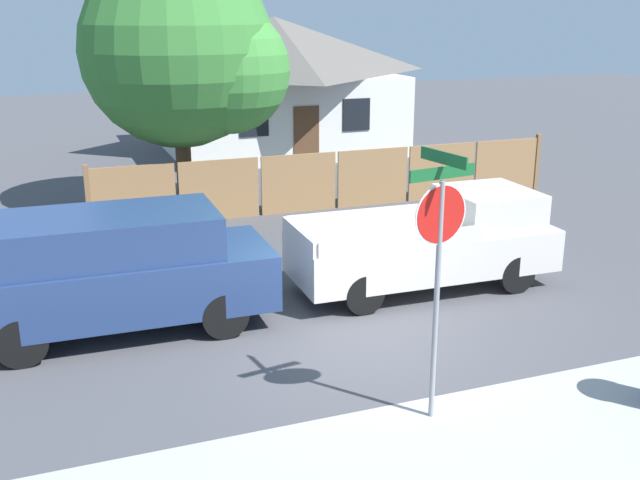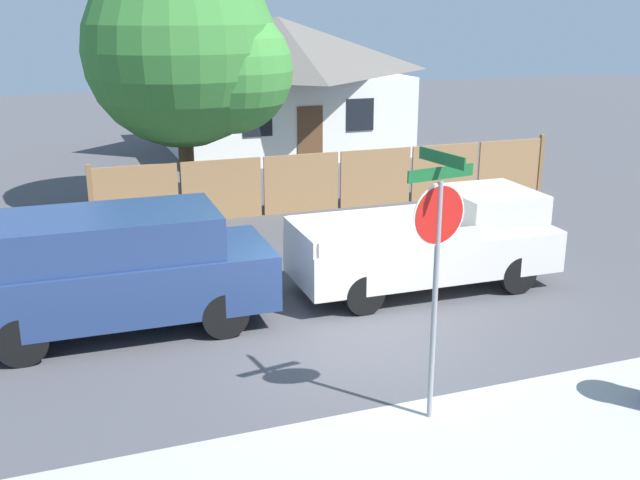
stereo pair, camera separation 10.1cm
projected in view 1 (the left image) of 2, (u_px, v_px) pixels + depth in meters
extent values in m
plane|color=#47474C|center=(359.00, 342.00, 12.01)|extent=(80.00, 80.00, 0.00)
cube|color=#A3A39E|center=(481.00, 464.00, 8.79)|extent=(36.00, 3.20, 0.01)
cube|color=#997047|center=(134.00, 197.00, 18.05)|extent=(2.03, 0.06, 1.53)
cube|color=#997047|center=(219.00, 190.00, 18.75)|extent=(2.03, 0.06, 1.53)
cube|color=#997047|center=(299.00, 183.00, 19.46)|extent=(2.03, 0.06, 1.53)
cube|color=#997047|center=(373.00, 177.00, 20.17)|extent=(2.03, 0.06, 1.53)
cube|color=#997047|center=(442.00, 171.00, 20.88)|extent=(2.03, 0.06, 1.53)
cube|color=#997047|center=(506.00, 166.00, 21.59)|extent=(2.03, 0.06, 1.53)
cube|color=brown|center=(88.00, 199.00, 17.68)|extent=(0.12, 0.12, 1.63)
cube|color=brown|center=(537.00, 162.00, 21.92)|extent=(0.12, 0.12, 1.63)
cube|color=white|center=(275.00, 111.00, 28.28)|extent=(8.12, 7.00, 2.81)
pyramid|color=#5B5651|center=(274.00, 45.00, 27.56)|extent=(8.77, 7.56, 2.03)
cube|color=black|center=(254.00, 120.00, 24.45)|extent=(1.00, 0.04, 1.10)
cube|color=black|center=(356.00, 115.00, 25.68)|extent=(1.00, 0.04, 1.10)
cube|color=brown|center=(306.00, 136.00, 25.25)|extent=(0.90, 0.04, 2.00)
cylinder|color=brown|center=(184.00, 167.00, 19.52)|extent=(0.40, 0.40, 2.31)
sphere|color=#387A33|center=(178.00, 50.00, 18.63)|extent=(4.86, 4.86, 4.86)
sphere|color=#3C8437|center=(227.00, 70.00, 18.60)|extent=(3.16, 3.16, 3.16)
cube|color=navy|center=(120.00, 282.00, 12.24)|extent=(4.99, 2.08, 0.93)
cube|color=navy|center=(108.00, 235.00, 11.96)|extent=(3.50, 1.90, 0.70)
cube|color=black|center=(210.00, 226.00, 12.48)|extent=(0.09, 1.76, 0.59)
cylinder|color=black|center=(203.00, 279.00, 13.66)|extent=(0.77, 0.22, 0.77)
cylinder|color=black|center=(225.00, 315.00, 12.06)|extent=(0.77, 0.22, 0.77)
cylinder|color=black|center=(24.00, 300.00, 12.68)|extent=(0.77, 0.22, 0.77)
cylinder|color=black|center=(21.00, 342.00, 11.08)|extent=(0.77, 0.22, 0.77)
cube|color=silver|center=(423.00, 251.00, 14.14)|extent=(5.02, 1.94, 0.79)
cube|color=silver|center=(488.00, 207.00, 14.36)|extent=(1.63, 1.73, 0.68)
cube|color=silver|center=(364.00, 216.00, 14.50)|extent=(3.13, 0.14, 0.28)
cube|color=silver|center=(403.00, 241.00, 12.92)|extent=(3.13, 0.14, 0.28)
cube|color=silver|center=(299.00, 236.00, 13.20)|extent=(0.11, 1.76, 0.28)
cylinder|color=black|center=(471.00, 249.00, 15.48)|extent=(0.72, 0.22, 0.72)
cylinder|color=black|center=(516.00, 274.00, 14.01)|extent=(0.72, 0.22, 0.72)
cylinder|color=black|center=(331.00, 265.00, 14.49)|extent=(0.72, 0.22, 0.72)
cylinder|color=black|center=(364.00, 294.00, 13.02)|extent=(0.72, 0.22, 0.72)
cylinder|color=gray|center=(436.00, 304.00, 9.36)|extent=(0.07, 0.07, 3.16)
cylinder|color=red|center=(441.00, 214.00, 9.01)|extent=(0.71, 0.13, 0.72)
cylinder|color=white|center=(441.00, 214.00, 9.01)|extent=(0.75, 0.13, 0.76)
cube|color=#19602D|center=(443.00, 173.00, 8.86)|extent=(0.95, 0.17, 0.15)
cube|color=#19602D|center=(444.00, 158.00, 8.81)|extent=(0.15, 0.85, 0.15)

